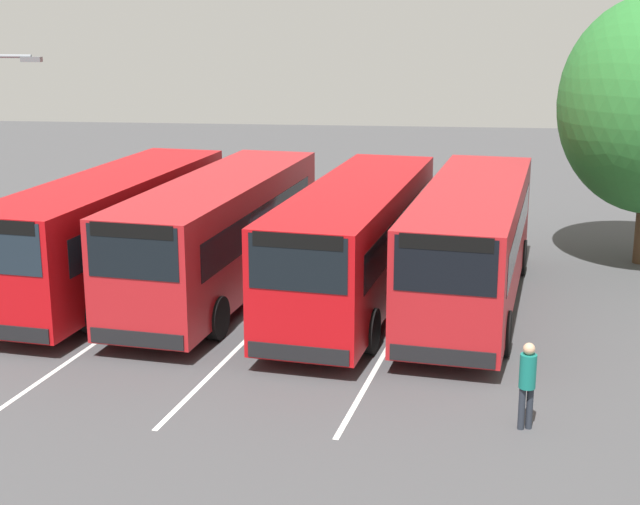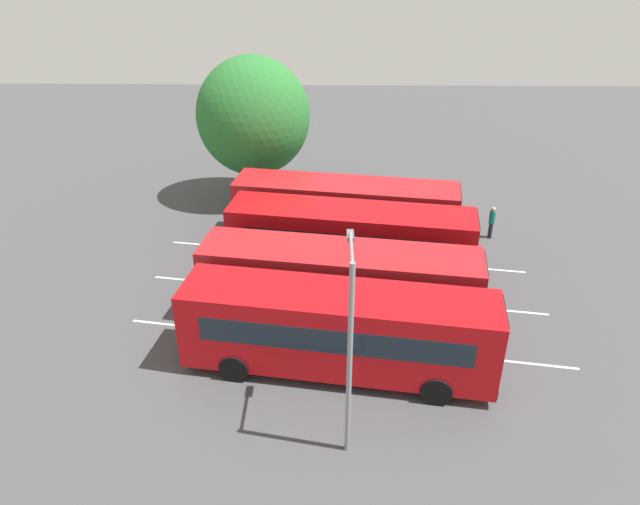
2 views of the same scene
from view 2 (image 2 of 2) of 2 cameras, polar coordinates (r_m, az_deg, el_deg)
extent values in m
plane|color=#424244|center=(26.22, 2.16, -4.12)|extent=(80.38, 80.38, 0.00)
cube|color=#B70C11|center=(21.01, 1.74, -7.40)|extent=(11.33, 4.09, 2.92)
cube|color=#19232D|center=(20.70, 17.14, -6.83)|extent=(0.44, 2.18, 1.23)
cube|color=#19232D|center=(21.80, 2.20, -4.79)|extent=(9.22, 1.45, 0.93)
cube|color=#19232D|center=(19.83, 1.25, -8.62)|extent=(9.22, 1.45, 0.93)
cube|color=black|center=(20.43, 17.39, -5.70)|extent=(0.39, 1.98, 0.32)
cube|color=black|center=(21.90, 16.45, -11.15)|extent=(0.44, 2.28, 0.36)
cylinder|color=black|center=(22.65, 11.15, -9.05)|extent=(1.11, 0.44, 1.09)
cylinder|color=black|center=(20.82, 11.17, -13.01)|extent=(1.11, 0.44, 1.09)
cylinder|color=black|center=(23.34, -6.62, -7.36)|extent=(1.11, 0.44, 1.09)
cylinder|color=black|center=(21.56, -8.32, -11.00)|extent=(1.11, 0.44, 1.09)
cube|color=#AD191E|center=(23.62, 1.87, -2.89)|extent=(11.33, 4.05, 2.92)
cube|color=black|center=(23.27, 15.46, -2.31)|extent=(0.43, 2.18, 1.23)
cube|color=black|center=(24.48, 2.27, -0.72)|extent=(9.23, 1.41, 0.93)
cube|color=black|center=(22.41, 1.47, -3.74)|extent=(9.23, 1.41, 0.93)
cube|color=black|center=(23.03, 15.67, -1.26)|extent=(0.38, 1.98, 0.32)
cube|color=black|center=(24.35, 14.92, -6.40)|extent=(0.43, 2.28, 0.36)
cylinder|color=black|center=(25.20, 10.24, -4.65)|extent=(1.11, 0.43, 1.09)
cylinder|color=black|center=(23.25, 10.20, -7.84)|extent=(1.11, 0.43, 1.09)
cylinder|color=black|center=(25.90, -5.63, -3.29)|extent=(1.11, 0.43, 1.09)
cylinder|color=black|center=(24.00, -7.03, -6.25)|extent=(1.11, 0.43, 1.09)
cube|color=#B70C11|center=(26.95, 2.94, 1.36)|extent=(11.33, 4.14, 2.92)
cube|color=black|center=(26.60, 14.82, 1.88)|extent=(0.45, 2.18, 1.23)
cube|color=black|center=(27.87, 3.28, 3.13)|extent=(9.21, 1.49, 0.93)
cube|color=black|center=(25.72, 2.61, 0.82)|extent=(9.21, 1.49, 0.93)
cube|color=black|center=(26.39, 15.00, 2.83)|extent=(0.40, 1.98, 0.32)
cube|color=black|center=(27.54, 14.37, -1.88)|extent=(0.45, 2.28, 0.36)
cylinder|color=black|center=(28.47, 10.28, -0.46)|extent=(1.11, 0.44, 1.09)
cylinder|color=black|center=(26.42, 10.20, -2.94)|extent=(1.11, 0.44, 1.09)
cylinder|color=black|center=(29.15, -3.75, 0.71)|extent=(1.11, 0.44, 1.09)
cylinder|color=black|center=(27.15, -4.90, -1.61)|extent=(1.11, 0.44, 1.09)
cube|color=#AD191E|center=(29.73, 2.46, 4.11)|extent=(11.33, 4.12, 2.92)
cube|color=black|center=(29.30, 13.25, 4.64)|extent=(0.45, 2.18, 1.23)
cube|color=black|center=(30.69, 2.77, 5.64)|extent=(9.22, 1.47, 0.93)
cube|color=black|center=(28.49, 2.15, 3.75)|extent=(9.22, 1.47, 0.93)
cube|color=black|center=(29.11, 13.40, 5.52)|extent=(0.40, 1.98, 0.32)
cube|color=black|center=(30.16, 12.88, 1.13)|extent=(0.44, 2.28, 0.36)
cylinder|color=black|center=(31.17, 9.18, 2.33)|extent=(1.11, 0.44, 1.09)
cylinder|color=black|center=(29.06, 9.04, 0.28)|extent=(1.11, 0.44, 1.09)
cylinder|color=black|center=(31.92, -3.64, 3.32)|extent=(1.11, 0.44, 1.09)
cylinder|color=black|center=(29.86, -4.66, 1.39)|extent=(1.11, 0.44, 1.09)
cylinder|color=#232833|center=(32.03, 16.23, 2.02)|extent=(0.13, 0.13, 0.85)
cylinder|color=#232833|center=(32.15, 16.09, 2.15)|extent=(0.13, 0.13, 0.85)
cylinder|color=#146B60|center=(31.77, 16.34, 3.31)|extent=(0.40, 0.40, 0.67)
sphere|color=tan|center=(31.59, 16.45, 4.05)|extent=(0.23, 0.23, 0.23)
cylinder|color=gray|center=(17.09, 2.87, -10.80)|extent=(0.16, 0.16, 6.71)
cylinder|color=gray|center=(16.05, 3.06, 0.37)|extent=(0.11, 1.88, 0.10)
cube|color=slate|center=(16.91, 2.95, 1.65)|extent=(0.20, 0.56, 0.14)
cylinder|color=#4C3823|center=(35.37, -6.16, 7.18)|extent=(0.44, 0.44, 2.62)
ellipsoid|color=#28702D|center=(34.19, -6.48, 12.97)|extent=(6.39, 5.75, 6.71)
cube|color=silver|center=(23.36, 2.27, -8.77)|extent=(17.43, 2.82, 0.01)
cube|color=silver|center=(26.22, 2.16, -4.11)|extent=(17.43, 2.82, 0.01)
cube|color=silver|center=(29.21, 2.08, -0.39)|extent=(17.43, 2.82, 0.01)
camera|label=1|loc=(36.52, 45.75, 10.22)|focal=52.33mm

